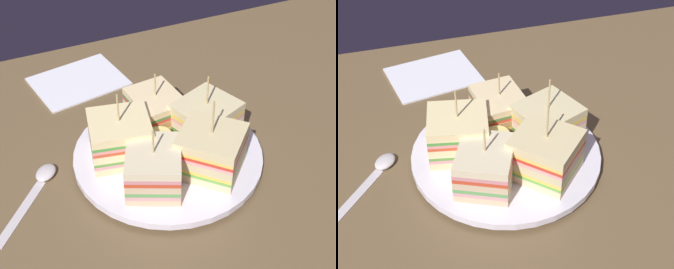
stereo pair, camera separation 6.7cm
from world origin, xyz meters
TOP-DOWN VIEW (x-y plane):
  - ground_plane at (0.00, 0.00)cm, footprint 128.13×70.06cm
  - plate at (0.00, 0.00)cm, footprint 25.39×25.39cm
  - sandwich_wedge_0 at (6.09, 1.10)cm, footprint 9.85×9.43cm
  - sandwich_wedge_1 at (0.83, 6.14)cm, footprint 7.17×8.48cm
  - sandwich_wedge_2 at (-5.89, 1.91)cm, footprint 9.06×8.60cm
  - sandwich_wedge_3 at (-4.00, -4.73)cm, footprint 9.24×9.83cm
  - sandwich_wedge_4 at (3.60, -5.03)cm, footprint 10.64×10.64cm
  - chip_pile at (-0.03, -0.42)cm, footprint 7.05×7.21cm
  - spoon at (-17.15, 2.48)cm, footprint 10.47×11.93cm
  - napkin at (-5.82, 23.47)cm, footprint 15.92×13.51cm

SIDE VIEW (x-z plane):
  - ground_plane at x=0.00cm, z-range -1.80..0.00cm
  - napkin at x=-5.82cm, z-range 0.00..0.50cm
  - spoon at x=-17.15cm, z-range -0.11..0.89cm
  - plate at x=0.00cm, z-range 0.19..1.95cm
  - chip_pile at x=-0.03cm, z-range 1.38..4.79cm
  - sandwich_wedge_1 at x=0.83cm, z-range 0.03..8.46cm
  - sandwich_wedge_3 at x=-4.00cm, z-range 0.11..8.70cm
  - sandwich_wedge_0 at x=6.09cm, z-range -0.41..9.26cm
  - sandwich_wedge_2 at x=-5.89cm, z-range -0.26..9.61cm
  - sandwich_wedge_4 at x=3.60cm, z-range -0.66..10.07cm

